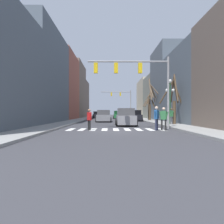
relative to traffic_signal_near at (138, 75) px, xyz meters
The scene contains 22 objects.
ground_plane 5.26m from the traffic_signal_near, 130.93° to the right, with size 240.00×240.00×0.00m, color #38383D.
sidewalk_left 9.11m from the traffic_signal_near, 164.61° to the right, with size 2.49×90.00×0.15m.
sidewalk_right 6.31m from the traffic_signal_near, 27.78° to the right, with size 2.49×90.00×0.15m.
building_row_left 25.31m from the traffic_signal_near, 118.21° to the left, with size 6.00×59.19×13.23m.
building_row_right 20.10m from the traffic_signal_near, 65.70° to the left, with size 6.00×52.38×12.06m.
crosswalk_stripes 4.85m from the traffic_signal_near, 160.19° to the right, with size 7.65×2.60×0.01m.
traffic_signal_near is the anchor object (origin of this frame).
traffic_signal_far 32.98m from the traffic_signal_near, 89.08° to the left, with size 7.06×0.28×6.57m.
street_lamp_right_corner 5.98m from the traffic_signal_near, 48.54° to the left, with size 0.95×0.36×4.64m.
car_parked_right_far 5.74m from the traffic_signal_near, 99.09° to the left, with size 2.07×4.51×1.78m.
car_parked_left_near 30.73m from the traffic_signal_near, 91.08° to the left, with size 2.09×4.36×1.73m.
car_parked_right_mid 34.06m from the traffic_signal_near, 98.97° to the left, with size 2.12×4.80×1.60m.
car_at_intersection 14.07m from the traffic_signal_near, 103.69° to the left, with size 2.19×4.27×1.71m.
car_parked_right_near 16.77m from the traffic_signal_near, 84.45° to the left, with size 2.15×4.38×1.73m.
car_parked_left_far 23.99m from the traffic_signal_near, 98.69° to the left, with size 2.05×4.42×1.59m.
pedestrian_on_left_sidewalk 3.88m from the traffic_signal_near, 50.36° to the right, with size 0.49×0.72×1.83m.
pedestrian_near_right_corner 4.17m from the traffic_signal_near, 43.37° to the right, with size 0.66×0.50×1.74m.
pedestrian_on_right_sidewalk 5.42m from the traffic_signal_near, 159.36° to the right, with size 0.41×0.65×1.63m.
pedestrian_waiting_at_curb 6.87m from the traffic_signal_near, 48.00° to the left, with size 0.67×0.41×1.65m.
street_tree_right_near 6.90m from the traffic_signal_near, 47.99° to the left, with size 2.40×2.54×5.23m.
street_tree_left_far 17.11m from the traffic_signal_near, 75.79° to the left, with size 2.27×3.42×6.64m.
street_tree_left_near 16.73m from the traffic_signal_near, 76.38° to the left, with size 2.09×1.33×4.33m.
Camera 1 is at (-0.46, -15.93, 1.36)m, focal length 35.00 mm.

